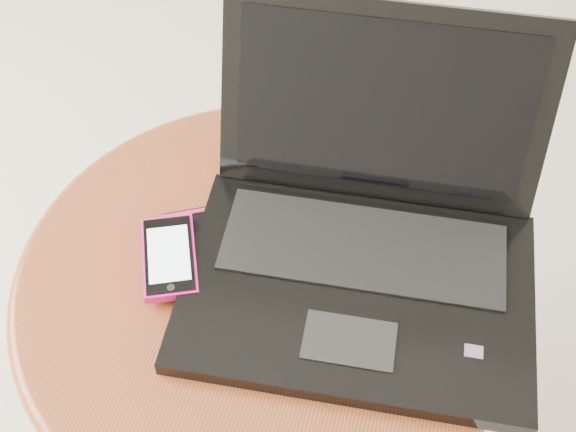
# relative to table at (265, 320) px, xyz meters

# --- Properties ---
(table) EXTENTS (0.61, 0.61, 0.48)m
(table) POSITION_rel_table_xyz_m (0.00, 0.00, 0.00)
(table) COLOR #532917
(table) RESTS_ON ground
(laptop) EXTENTS (0.43, 0.40, 0.25)m
(laptop) POSITION_rel_table_xyz_m (0.11, 0.05, 0.15)
(laptop) COLOR black
(laptop) RESTS_ON table
(phone_black) EXTENTS (0.10, 0.13, 0.01)m
(phone_black) POSITION_rel_table_xyz_m (-0.09, 0.01, 0.11)
(phone_black) COLOR black
(phone_black) RESTS_ON table
(phone_pink) EXTENTS (0.10, 0.13, 0.01)m
(phone_pink) POSITION_rel_table_xyz_m (-0.11, -0.02, 0.12)
(phone_pink) COLOR #D9127B
(phone_pink) RESTS_ON phone_black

